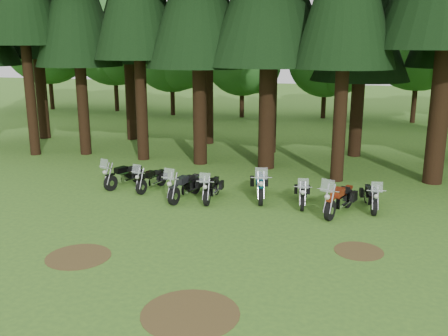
{
  "coord_description": "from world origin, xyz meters",
  "views": [
    {
      "loc": [
        4.37,
        -13.26,
        5.77
      ],
      "look_at": [
        -0.76,
        5.0,
        1.0
      ],
      "focal_mm": 40.0,
      "sensor_mm": 36.0,
      "label": 1
    }
  ],
  "objects": [
    {
      "name": "dirt_patch_2",
      "position": [
        1.0,
        -4.0,
        0.01
      ],
      "size": [
        2.2,
        2.2,
        0.01
      ],
      "primitive_type": "cylinder",
      "color": "#4C3D1E",
      "rests_on": "ground"
    },
    {
      "name": "decid_3",
      "position": [
        -4.71,
        25.13,
        4.51
      ],
      "size": [
        6.12,
        5.95,
        7.65
      ],
      "color": "black",
      "rests_on": "ground"
    },
    {
      "name": "motorcycle_1",
      "position": [
        -3.66,
        4.54,
        0.42
      ],
      "size": [
        0.64,
        2.01,
        1.26
      ],
      "rotation": [
        0.0,
        0.0,
        -0.2
      ],
      "color": "black",
      "rests_on": "ground"
    },
    {
      "name": "motorcycle_2",
      "position": [
        -1.95,
        3.76,
        0.48
      ],
      "size": [
        0.69,
        2.3,
        1.44
      ],
      "rotation": [
        0.0,
        0.0,
        -0.18
      ],
      "color": "black",
      "rests_on": "ground"
    },
    {
      "name": "motorcycle_7",
      "position": [
        4.82,
        4.46,
        0.43
      ],
      "size": [
        0.57,
        2.03,
        1.27
      ],
      "rotation": [
        0.0,
        0.0,
        0.16
      ],
      "color": "black",
      "rests_on": "ground"
    },
    {
      "name": "motorcycle_3",
      "position": [
        -0.94,
        3.93,
        0.44
      ],
      "size": [
        0.41,
        2.08,
        1.31
      ],
      "rotation": [
        0.0,
        0.0,
        0.05
      ],
      "color": "black",
      "rests_on": "ground"
    },
    {
      "name": "motorcycle_0",
      "position": [
        -4.93,
        4.69,
        0.45
      ],
      "size": [
        1.04,
        2.1,
        1.36
      ],
      "rotation": [
        0.0,
        0.0,
        -0.38
      ],
      "color": "black",
      "rests_on": "ground"
    },
    {
      "name": "motorcycle_6",
      "position": [
        3.76,
        3.63,
        0.5
      ],
      "size": [
        1.03,
        2.33,
        1.49
      ],
      "rotation": [
        0.0,
        0.0,
        -0.32
      ],
      "color": "black",
      "rests_on": "ground"
    },
    {
      "name": "decid_1",
      "position": [
        -15.99,
        25.76,
        5.83
      ],
      "size": [
        7.91,
        7.69,
        9.88
      ],
      "color": "black",
      "rests_on": "ground"
    },
    {
      "name": "motorcycle_4",
      "position": [
        0.77,
        4.58,
        0.5
      ],
      "size": [
        0.86,
        2.37,
        1.5
      ],
      "rotation": [
        0.0,
        0.0,
        0.25
      ],
      "color": "black",
      "rests_on": "ground"
    },
    {
      "name": "decid_0",
      "position": [
        -22.1,
        25.26,
        5.9
      ],
      "size": [
        8.0,
        7.78,
        10.0
      ],
      "color": "black",
      "rests_on": "ground"
    },
    {
      "name": "dirt_patch_0",
      "position": [
        -3.0,
        -2.0,
        0.01
      ],
      "size": [
        1.8,
        1.8,
        0.01
      ],
      "primitive_type": "cylinder",
      "color": "#4C3D1E",
      "rests_on": "ground"
    },
    {
      "name": "decid_4",
      "position": [
        1.58,
        26.32,
        4.37
      ],
      "size": [
        5.93,
        5.76,
        7.41
      ],
      "color": "black",
      "rests_on": "ground"
    },
    {
      "name": "decid_2",
      "position": [
        -10.43,
        24.78,
        4.95
      ],
      "size": [
        6.72,
        6.53,
        8.4
      ],
      "color": "black",
      "rests_on": "ground"
    },
    {
      "name": "decid_5",
      "position": [
        8.29,
        25.71,
        6.23
      ],
      "size": [
        8.45,
        8.21,
        10.56
      ],
      "color": "black",
      "rests_on": "ground"
    },
    {
      "name": "motorcycle_5",
      "position": [
        2.41,
        4.27,
        0.42
      ],
      "size": [
        0.51,
        2.0,
        1.25
      ],
      "rotation": [
        0.0,
        0.0,
        0.13
      ],
      "color": "black",
      "rests_on": "ground"
    },
    {
      "name": "ground",
      "position": [
        0.0,
        0.0,
        0.0
      ],
      "size": [
        120.0,
        120.0,
        0.0
      ],
      "primitive_type": "plane",
      "color": "#3C6B26",
      "rests_on": "ground"
    },
    {
      "name": "dirt_patch_1",
      "position": [
        4.5,
        0.5,
        0.01
      ],
      "size": [
        1.4,
        1.4,
        0.01
      ],
      "primitive_type": "cylinder",
      "color": "#4C3D1E",
      "rests_on": "ground"
    }
  ]
}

